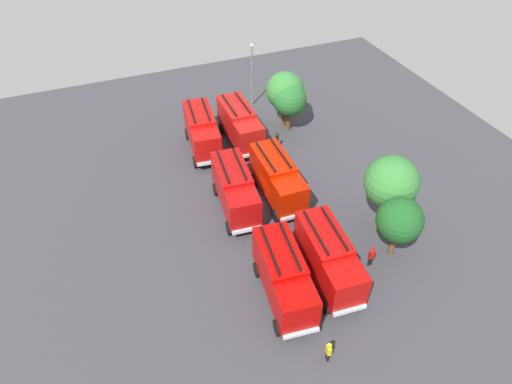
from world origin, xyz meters
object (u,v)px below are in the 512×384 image
tree_0 (285,91)px  tree_2 (391,183)px  fire_truck_3 (240,124)px  tree_1 (289,99)px  tree_3 (400,220)px  traffic_cone_0 (289,229)px  fire_truck_2 (284,276)px  firefighter_2 (328,351)px  fire_truck_1 (235,189)px  lamppost (252,71)px  fire_truck_5 (329,257)px  firefighter_0 (277,140)px  fire_truck_4 (277,178)px  fire_truck_0 (202,131)px  firefighter_1 (371,256)px

tree_0 → tree_2: 16.49m
fire_truck_3 → tree_1: 5.57m
tree_0 → tree_3: (19.44, 0.02, -0.48)m
tree_3 → traffic_cone_0: bearing=-128.9°
fire_truck_2 → firefighter_2: bearing=12.7°
fire_truck_1 → lamppost: bearing=159.5°
fire_truck_5 → firefighter_0: fire_truck_5 is taller
firefighter_0 → tree_2: (12.77, 3.65, 3.32)m
firefighter_0 → firefighter_2: firefighter_0 is taller
fire_truck_2 → tree_2: (-3.48, 10.38, 2.14)m
fire_truck_4 → fire_truck_0: bearing=-156.5°
firefighter_1 → tree_0: 20.15m
firefighter_1 → tree_0: tree_0 is taller
firefighter_1 → lamppost: size_ratio=0.25×
tree_3 → traffic_cone_0: (-5.00, -6.18, -3.24)m
firefighter_2 → tree_0: tree_0 is taller
fire_truck_2 → firefighter_2: (5.32, 0.58, -1.24)m
fire_truck_2 → tree_2: size_ratio=1.16×
firefighter_0 → firefighter_2: size_ratio=1.06×
fire_truck_5 → tree_1: size_ratio=1.39×
firefighter_2 → tree_1: 25.84m
fire_truck_4 → tree_0: bearing=153.7°
fire_truck_2 → tree_1: bearing=160.6°
fire_truck_1 → firefighter_2: bearing=7.8°
firefighter_0 → tree_1: size_ratio=0.33×
fire_truck_1 → lamppost: lamppost is taller
fire_truck_4 → traffic_cone_0: 4.59m
tree_3 → fire_truck_5: bearing=-88.4°
fire_truck_4 → firefighter_1: fire_truck_4 is taller
fire_truck_0 → firefighter_1: size_ratio=4.23×
fire_truck_5 → firefighter_2: size_ratio=4.49×
fire_truck_3 → fire_truck_5: 18.30m
tree_0 → tree_1: tree_0 is taller
firefighter_2 → tree_0: 26.84m
fire_truck_1 → tree_2: 12.21m
fire_truck_0 → fire_truck_1: 9.28m
lamppost → tree_2: bearing=7.3°
tree_1 → lamppost: size_ratio=0.74×
firefighter_2 → firefighter_1: bearing=50.7°
tree_0 → tree_3: bearing=0.1°
fire_truck_0 → fire_truck_5: size_ratio=1.01×
tree_3 → firefighter_2: bearing=-56.0°
firefighter_1 → firefighter_0: bearing=-178.3°
tree_3 → lamppost: size_ratio=0.73×
fire_truck_1 → traffic_cone_0: 5.40m
tree_2 → traffic_cone_0: size_ratio=11.22×
fire_truck_1 → tree_3: bearing=50.8°
tree_1 → fire_truck_2: bearing=-25.9°
fire_truck_5 → tree_1: bearing=167.8°
fire_truck_0 → firefighter_0: fire_truck_0 is taller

